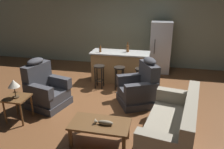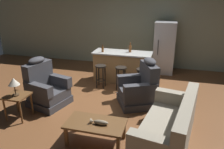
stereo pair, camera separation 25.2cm
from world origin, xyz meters
The scene contains 16 objects.
ground_plane centered at (0.00, 0.00, 0.00)m, with size 12.00×12.00×0.00m.
back_wall centered at (0.00, 3.12, 1.30)m, with size 12.00×0.05×2.60m.
coffee_table centered at (0.19, -1.76, 0.36)m, with size 1.10×0.60×0.42m.
fish_figurine centered at (0.28, -1.80, 0.46)m, with size 0.34×0.10×0.10m.
couch centered at (1.52, -1.49, 0.34)m, with size 1.16×2.02×0.94m.
recliner_near_lamp centered at (-1.50, -0.64, 0.42)m, with size 1.03×1.03×1.20m.
recliner_near_island centered at (0.76, -0.05, 0.42)m, with size 1.13×1.13×1.20m.
end_table centered at (-1.76, -1.39, 0.46)m, with size 0.48×0.48×0.56m.
table_lamp centered at (-1.76, -1.41, 0.87)m, with size 0.24×0.24×0.41m.
kitchen_island centered at (0.00, 1.35, 0.48)m, with size 1.80×0.70×0.95m.
bar_stool_left centered at (-0.51, 0.72, 0.47)m, with size 0.32×0.32×0.68m.
bar_stool_middle centered at (0.10, 0.72, 0.47)m, with size 0.32×0.32×0.68m.
bar_stool_right centered at (0.70, 0.72, 0.47)m, with size 0.32×0.32×0.68m.
refrigerator centered at (1.20, 2.55, 0.88)m, with size 0.70×0.69×1.76m.
bottle_tall_green centered at (0.22, 1.43, 1.06)m, with size 0.09×0.09×0.30m.
bottle_short_amber centered at (-0.60, 1.22, 1.04)m, with size 0.07×0.07×0.22m.
Camera 1 is at (1.14, -5.07, 2.66)m, focal length 35.00 mm.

